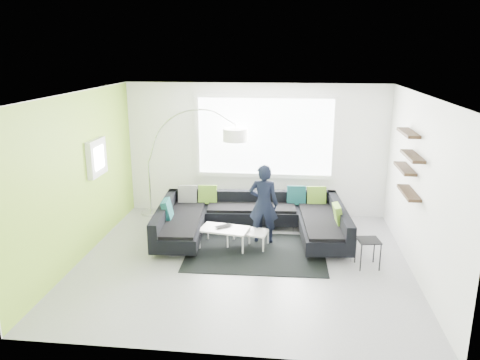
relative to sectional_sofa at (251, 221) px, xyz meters
name	(u,v)px	position (x,y,z in m)	size (l,w,h in m)	color
ground	(243,262)	(-0.05, -1.06, -0.33)	(5.50, 5.50, 0.00)	gray
room_shell	(247,155)	(-0.01, -0.85, 1.48)	(5.54, 5.04, 2.82)	white
sectional_sofa	(251,221)	(0.00, 0.00, 0.00)	(3.63, 2.42, 0.75)	black
rug	(256,252)	(0.14, -0.67, -0.32)	(2.41, 1.76, 0.01)	black
coffee_table	(236,237)	(-0.24, -0.44, -0.15)	(1.10, 0.64, 0.36)	white
arc_lamp	(149,162)	(-2.28, 1.09, 0.83)	(2.18, 0.83, 2.32)	silver
side_table	(368,253)	(2.00, -1.01, -0.09)	(0.35, 0.35, 0.48)	black
person	(264,204)	(0.23, -0.15, 0.41)	(0.56, 0.39, 1.48)	black
laptop	(225,227)	(-0.44, -0.45, 0.04)	(0.38, 0.36, 0.03)	black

